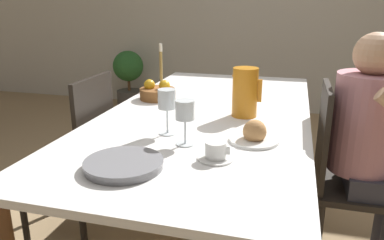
% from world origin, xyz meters
% --- Properties ---
extents(ground_plane, '(20.00, 20.00, 0.00)m').
position_xyz_m(ground_plane, '(0.00, 0.00, 0.00)').
color(ground_plane, tan).
extents(wall_back, '(10.00, 0.06, 2.60)m').
position_xyz_m(wall_back, '(0.00, 2.79, 1.30)').
color(wall_back, beige).
rests_on(wall_back, ground_plane).
extents(dining_table, '(1.04, 2.12, 0.75)m').
position_xyz_m(dining_table, '(0.00, 0.00, 0.67)').
color(dining_table, white).
rests_on(dining_table, ground_plane).
extents(chair_person_side, '(0.42, 0.42, 0.93)m').
position_xyz_m(chair_person_side, '(0.70, -0.05, 0.49)').
color(chair_person_side, black).
rests_on(chair_person_side, ground_plane).
extents(chair_opposite, '(0.42, 0.42, 0.93)m').
position_xyz_m(chair_opposite, '(-0.70, -0.16, 0.49)').
color(chair_opposite, black).
rests_on(chair_opposite, ground_plane).
extents(person_seated, '(0.39, 0.41, 1.18)m').
position_xyz_m(person_seated, '(0.79, -0.07, 0.70)').
color(person_seated, '#33333D').
rests_on(person_seated, ground_plane).
extents(red_pitcher, '(0.15, 0.13, 0.25)m').
position_xyz_m(red_pitcher, '(0.19, -0.03, 0.87)').
color(red_pitcher, orange).
rests_on(red_pitcher, dining_table).
extents(wine_glass_water, '(0.08, 0.08, 0.20)m').
position_xyz_m(wine_glass_water, '(-0.09, -0.39, 0.89)').
color(wine_glass_water, white).
rests_on(wine_glass_water, dining_table).
extents(wine_glass_juice, '(0.08, 0.08, 0.19)m').
position_xyz_m(wine_glass_juice, '(0.02, -0.49, 0.88)').
color(wine_glass_juice, white).
rests_on(wine_glass_juice, dining_table).
extents(teacup_near_person, '(0.13, 0.13, 0.07)m').
position_xyz_m(teacup_near_person, '(0.17, -0.61, 0.77)').
color(teacup_near_person, white).
rests_on(teacup_near_person, dining_table).
extents(serving_tray, '(0.28, 0.28, 0.03)m').
position_xyz_m(serving_tray, '(-0.12, -0.77, 0.76)').
color(serving_tray, gray).
rests_on(serving_tray, dining_table).
extents(bread_plate, '(0.21, 0.21, 0.10)m').
position_xyz_m(bread_plate, '(0.29, -0.38, 0.78)').
color(bread_plate, white).
rests_on(bread_plate, dining_table).
extents(fruit_bowl, '(0.21, 0.21, 0.12)m').
position_xyz_m(fruit_bowl, '(-0.35, 0.18, 0.79)').
color(fruit_bowl, brown).
rests_on(fruit_bowl, dining_table).
extents(candlestick_tall, '(0.06, 0.06, 0.30)m').
position_xyz_m(candlestick_tall, '(-0.43, 0.46, 0.86)').
color(candlestick_tall, olive).
rests_on(candlestick_tall, dining_table).
extents(potted_plant, '(0.38, 0.38, 0.72)m').
position_xyz_m(potted_plant, '(-1.59, 2.44, 0.41)').
color(potted_plant, '#4C4742').
rests_on(potted_plant, ground_plane).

